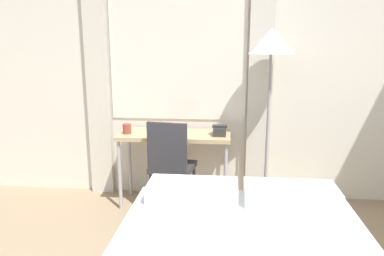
% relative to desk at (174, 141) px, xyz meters
% --- Properties ---
extents(wall_back_with_window, '(5.50, 0.13, 2.70)m').
position_rel_desk_xyz_m(wall_back_with_window, '(0.34, 0.31, 0.67)').
color(wall_back_with_window, silver).
rests_on(wall_back_with_window, ground_plane).
extents(desk, '(1.13, 0.46, 0.76)m').
position_rel_desk_xyz_m(desk, '(0.00, 0.00, 0.00)').
color(desk, tan).
rests_on(desk, ground_plane).
extents(desk_chair, '(0.46, 0.46, 0.94)m').
position_rel_desk_xyz_m(desk_chair, '(-0.00, -0.23, -0.15)').
color(desk_chair, '#333338').
rests_on(desk_chair, ground_plane).
extents(standing_lamp, '(0.43, 0.43, 1.78)m').
position_rel_desk_xyz_m(standing_lamp, '(0.92, -0.03, 0.87)').
color(standing_lamp, '#4C4C51').
rests_on(standing_lamp, ground_plane).
extents(telephone, '(0.15, 0.18, 0.10)m').
position_rel_desk_xyz_m(telephone, '(0.46, -0.03, 0.12)').
color(telephone, '#2D2D2D').
rests_on(telephone, desk).
extents(book, '(0.23, 0.20, 0.02)m').
position_rel_desk_xyz_m(book, '(0.01, -0.00, 0.09)').
color(book, maroon).
rests_on(book, desk).
extents(mug, '(0.08, 0.08, 0.10)m').
position_rel_desk_xyz_m(mug, '(-0.47, -0.06, 0.13)').
color(mug, '#993F33').
rests_on(mug, desk).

